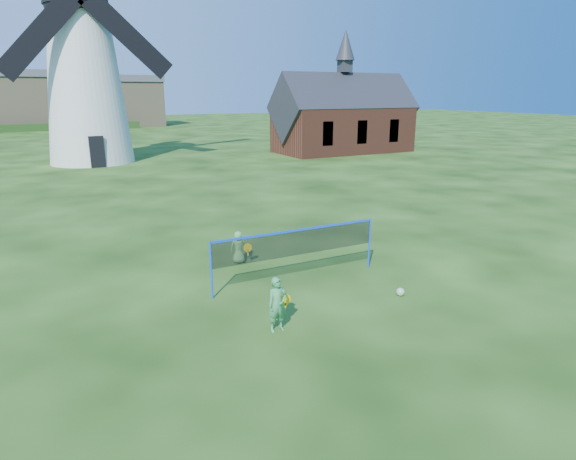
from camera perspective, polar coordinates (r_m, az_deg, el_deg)
The scene contains 7 objects.
ground at distance 13.46m, azimuth 0.23°, elevation -6.78°, with size 220.00×220.00×0.00m, color black.
windmill at distance 40.23m, azimuth -22.75°, elevation 16.40°, with size 11.91×6.09×17.72m.
chapel at distance 44.69m, azimuth 6.50°, elevation 12.82°, with size 12.29×5.96×10.39m.
badminton_net at distance 13.49m, azimuth 1.04°, elevation -1.59°, with size 5.05×0.05×1.55m.
player_girl at distance 10.93m, azimuth -1.24°, elevation -8.72°, with size 0.65×0.35×1.27m.
player_boy at distance 15.28m, azimuth -5.80°, elevation -2.02°, with size 0.65×0.46×1.03m.
play_ball at distance 13.25m, azimuth 13.04°, elevation -7.08°, with size 0.22×0.22×0.22m, color green.
Camera 1 is at (-5.81, -10.99, 5.17)m, focal length 30.35 mm.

